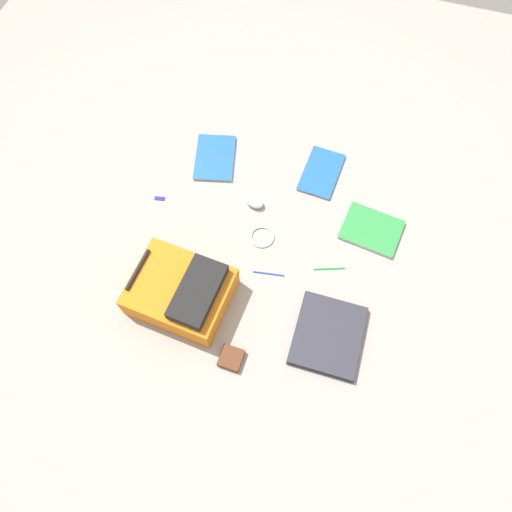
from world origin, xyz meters
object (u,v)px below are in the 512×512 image
at_px(book_manual, 215,158).
at_px(pen_blue, 269,274).
at_px(computer_mouse, 254,201).
at_px(book_blue, 321,172).
at_px(cable_coil, 262,237).
at_px(earbud_pouch, 231,358).
at_px(backpack, 182,291).
at_px(laptop, 328,335).
at_px(usb_stick, 160,198).
at_px(book_red, 371,230).
at_px(pen_black, 329,269).

relative_size(book_manual, pen_blue, 2.26).
bearing_deg(computer_mouse, book_manual, -107.16).
bearing_deg(book_blue, cable_coil, 157.78).
bearing_deg(earbud_pouch, backpack, 55.33).
distance_m(backpack, earbud_pouch, 0.33).
relative_size(pen_blue, earbud_pouch, 1.53).
distance_m(laptop, usb_stick, 0.98).
distance_m(book_manual, computer_mouse, 0.32).
bearing_deg(backpack, cable_coil, -31.30).
bearing_deg(laptop, cable_coil, 47.55).
xyz_separation_m(backpack, usb_stick, (0.42, 0.28, -0.07)).
distance_m(book_red, book_blue, 0.37).
relative_size(book_blue, cable_coil, 2.53).
xyz_separation_m(backpack, cable_coil, (0.37, -0.22, -0.07)).
relative_size(pen_black, earbud_pouch, 1.54).
bearing_deg(book_blue, usb_stick, 117.98).
distance_m(book_manual, pen_black, 0.77).
relative_size(backpack, book_blue, 1.47).
relative_size(earbud_pouch, usb_stick, 1.89).
relative_size(book_manual, pen_black, 2.24).
bearing_deg(book_manual, usb_stick, 150.00).
distance_m(book_red, computer_mouse, 0.54).
relative_size(backpack, earbud_pouch, 4.67).
height_order(pen_black, earbud_pouch, earbud_pouch).
relative_size(backpack, cable_coil, 3.72).
bearing_deg(computer_mouse, backpack, 4.25).
relative_size(laptop, book_manual, 1.04).
xyz_separation_m(pen_black, usb_stick, (0.11, 0.83, -0.00)).
bearing_deg(laptop, pen_blue, 57.94).
distance_m(pen_blue, usb_stick, 0.62).
bearing_deg(pen_black, cable_coil, 79.19).
xyz_separation_m(book_blue, cable_coil, (-0.41, 0.17, -0.00)).
bearing_deg(book_manual, cable_coil, -135.19).
relative_size(book_red, pen_blue, 2.06).
xyz_separation_m(backpack, pen_black, (0.31, -0.54, -0.07)).
distance_m(backpack, laptop, 0.61).
height_order(earbud_pouch, usb_stick, earbud_pouch).
distance_m(laptop, pen_blue, 0.36).
bearing_deg(laptop, book_red, -7.70).
relative_size(book_blue, earbud_pouch, 3.18).
bearing_deg(cable_coil, usb_stick, 84.13).
xyz_separation_m(laptop, pen_black, (0.29, 0.06, -0.01)).
bearing_deg(earbud_pouch, book_manual, 23.18).
relative_size(computer_mouse, usb_stick, 2.00).
relative_size(laptop, pen_blue, 2.34).
bearing_deg(usb_stick, book_red, -82.64).
bearing_deg(computer_mouse, earbud_pouch, 29.34).
bearing_deg(book_manual, earbud_pouch, -156.82).
xyz_separation_m(backpack, book_red, (0.54, -0.68, -0.06)).
distance_m(book_manual, cable_coil, 0.48).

